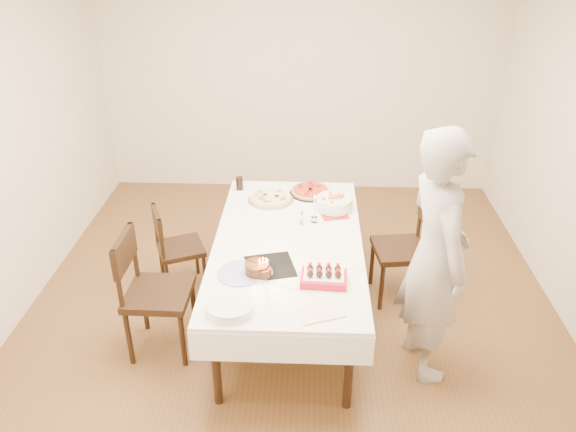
{
  "coord_description": "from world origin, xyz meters",
  "views": [
    {
      "loc": [
        0.13,
        -3.79,
        2.99
      ],
      "look_at": [
        -0.03,
        -0.07,
        0.97
      ],
      "focal_mm": 35.0,
      "sensor_mm": 36.0,
      "label": 1
    }
  ],
  "objects_px": {
    "birthday_cake": "(264,268)",
    "taper_candle": "(315,208)",
    "chair_left_dessert": "(159,294)",
    "pizza_pepperoni": "(310,191)",
    "pasta_bowl": "(334,203)",
    "strawberry_box": "(324,277)",
    "chair_right_savory": "(400,250)",
    "pizza_white": "(271,198)",
    "layer_cake": "(257,269)",
    "person": "(435,257)",
    "dining_table": "(288,280)",
    "cola_glass": "(240,183)",
    "chair_left_savory": "(181,248)"
  },
  "relations": [
    {
      "from": "person",
      "to": "pizza_pepperoni",
      "type": "relative_size",
      "value": 4.99
    },
    {
      "from": "pizza_white",
      "to": "layer_cake",
      "type": "bearing_deg",
      "value": -90.91
    },
    {
      "from": "chair_right_savory",
      "to": "strawberry_box",
      "type": "relative_size",
      "value": 2.96
    },
    {
      "from": "chair_right_savory",
      "to": "taper_candle",
      "type": "bearing_deg",
      "value": 177.0
    },
    {
      "from": "pizza_pepperoni",
      "to": "cola_glass",
      "type": "bearing_deg",
      "value": 174.97
    },
    {
      "from": "cola_glass",
      "to": "taper_candle",
      "type": "bearing_deg",
      "value": -40.7
    },
    {
      "from": "person",
      "to": "taper_candle",
      "type": "height_order",
      "value": "person"
    },
    {
      "from": "person",
      "to": "pizza_white",
      "type": "relative_size",
      "value": 4.6
    },
    {
      "from": "pizza_white",
      "to": "cola_glass",
      "type": "bearing_deg",
      "value": 143.96
    },
    {
      "from": "layer_cake",
      "to": "strawberry_box",
      "type": "relative_size",
      "value": 0.69
    },
    {
      "from": "chair_right_savory",
      "to": "pizza_pepperoni",
      "type": "bearing_deg",
      "value": 141.21
    },
    {
      "from": "dining_table",
      "to": "layer_cake",
      "type": "xyz_separation_m",
      "value": [
        -0.2,
        -0.46,
        0.42
      ]
    },
    {
      "from": "pizza_white",
      "to": "pasta_bowl",
      "type": "bearing_deg",
      "value": -13.52
    },
    {
      "from": "strawberry_box",
      "to": "pizza_pepperoni",
      "type": "bearing_deg",
      "value": 94.12
    },
    {
      "from": "taper_candle",
      "to": "strawberry_box",
      "type": "distance_m",
      "value": 0.85
    },
    {
      "from": "person",
      "to": "cola_glass",
      "type": "height_order",
      "value": "person"
    },
    {
      "from": "chair_right_savory",
      "to": "chair_left_dessert",
      "type": "distance_m",
      "value": 2.02
    },
    {
      "from": "pasta_bowl",
      "to": "layer_cake",
      "type": "xyz_separation_m",
      "value": [
        -0.57,
        -1.0,
        -0.01
      ]
    },
    {
      "from": "dining_table",
      "to": "pasta_bowl",
      "type": "bearing_deg",
      "value": 55.25
    },
    {
      "from": "dining_table",
      "to": "layer_cake",
      "type": "relative_size",
      "value": 9.85
    },
    {
      "from": "pizza_white",
      "to": "layer_cake",
      "type": "relative_size",
      "value": 1.87
    },
    {
      "from": "strawberry_box",
      "to": "dining_table",
      "type": "bearing_deg",
      "value": 116.22
    },
    {
      "from": "pasta_bowl",
      "to": "birthday_cake",
      "type": "bearing_deg",
      "value": -116.66
    },
    {
      "from": "pizza_white",
      "to": "pasta_bowl",
      "type": "height_order",
      "value": "pasta_bowl"
    },
    {
      "from": "pasta_bowl",
      "to": "strawberry_box",
      "type": "bearing_deg",
      "value": -95.58
    },
    {
      "from": "chair_left_dessert",
      "to": "chair_right_savory",
      "type": "bearing_deg",
      "value": -157.6
    },
    {
      "from": "person",
      "to": "birthday_cake",
      "type": "relative_size",
      "value": 14.58
    },
    {
      "from": "dining_table",
      "to": "pizza_pepperoni",
      "type": "relative_size",
      "value": 5.73
    },
    {
      "from": "chair_left_dessert",
      "to": "pasta_bowl",
      "type": "relative_size",
      "value": 3.24
    },
    {
      "from": "layer_cake",
      "to": "dining_table",
      "type": "bearing_deg",
      "value": 66.94
    },
    {
      "from": "chair_right_savory",
      "to": "chair_left_dessert",
      "type": "height_order",
      "value": "chair_left_dessert"
    },
    {
      "from": "pasta_bowl",
      "to": "person",
      "type": "bearing_deg",
      "value": -57.63
    },
    {
      "from": "pizza_pepperoni",
      "to": "pasta_bowl",
      "type": "xyz_separation_m",
      "value": [
        0.2,
        -0.29,
        0.04
      ]
    },
    {
      "from": "pizza_pepperoni",
      "to": "pasta_bowl",
      "type": "bearing_deg",
      "value": -55.12
    },
    {
      "from": "dining_table",
      "to": "cola_glass",
      "type": "distance_m",
      "value": 1.1
    },
    {
      "from": "taper_candle",
      "to": "dining_table",
      "type": "bearing_deg",
      "value": -123.81
    },
    {
      "from": "pizza_white",
      "to": "pizza_pepperoni",
      "type": "relative_size",
      "value": 1.09
    },
    {
      "from": "pasta_bowl",
      "to": "taper_candle",
      "type": "distance_m",
      "value": 0.3
    },
    {
      "from": "cola_glass",
      "to": "strawberry_box",
      "type": "bearing_deg",
      "value": -62.47
    },
    {
      "from": "birthday_cake",
      "to": "taper_candle",
      "type": "bearing_deg",
      "value": 66.4
    },
    {
      "from": "chair_left_savory",
      "to": "pizza_pepperoni",
      "type": "distance_m",
      "value": 1.26
    },
    {
      "from": "chair_left_savory",
      "to": "pasta_bowl",
      "type": "relative_size",
      "value": 2.62
    },
    {
      "from": "chair_left_savory",
      "to": "pasta_bowl",
      "type": "xyz_separation_m",
      "value": [
        1.33,
        0.13,
        0.4
      ]
    },
    {
      "from": "pizza_pepperoni",
      "to": "birthday_cake",
      "type": "bearing_deg",
      "value": -103.38
    },
    {
      "from": "person",
      "to": "pizza_pepperoni",
      "type": "xyz_separation_m",
      "value": [
        -0.85,
        1.31,
        -0.16
      ]
    },
    {
      "from": "chair_left_dessert",
      "to": "taper_candle",
      "type": "xyz_separation_m",
      "value": [
        1.14,
        0.69,
        0.38
      ]
    },
    {
      "from": "chair_left_dessert",
      "to": "taper_candle",
      "type": "height_order",
      "value": "taper_candle"
    },
    {
      "from": "chair_right_savory",
      "to": "layer_cake",
      "type": "distance_m",
      "value": 1.44
    },
    {
      "from": "dining_table",
      "to": "layer_cake",
      "type": "distance_m",
      "value": 0.66
    },
    {
      "from": "pizza_pepperoni",
      "to": "taper_candle",
      "type": "distance_m",
      "value": 0.54
    }
  ]
}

